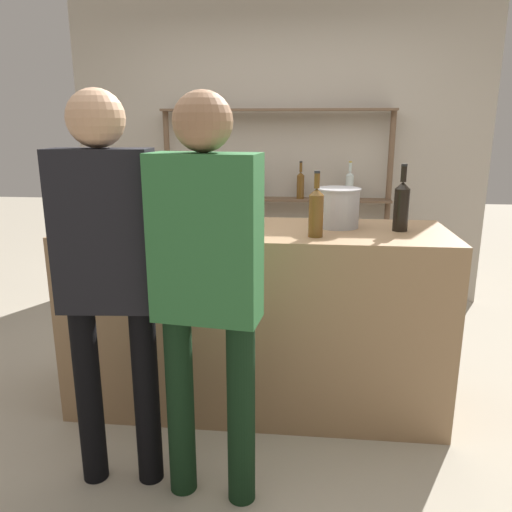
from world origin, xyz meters
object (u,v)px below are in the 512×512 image
at_px(cork_jar, 239,210).
at_px(counter_bottle_1, 401,205).
at_px(counter_bottle_3, 163,198).
at_px(ice_bucket, 338,208).
at_px(customer_center, 207,274).
at_px(counter_bottle_0, 237,204).
at_px(wine_glass, 97,208).
at_px(customer_left, 107,263).
at_px(counter_bottle_2, 316,211).

bearing_deg(cork_jar, counter_bottle_1, -7.97).
bearing_deg(counter_bottle_3, cork_jar, -11.96).
bearing_deg(counter_bottle_1, ice_bucket, 167.33).
relative_size(ice_bucket, cork_jar, 1.59).
xyz_separation_m(cork_jar, customer_center, (-0.00, -0.94, -0.10)).
height_order(counter_bottle_0, customer_center, customer_center).
bearing_deg(counter_bottle_0, wine_glass, -175.94).
xyz_separation_m(counter_bottle_3, wine_glass, (-0.27, -0.35, -0.01)).
bearing_deg(counter_bottle_0, counter_bottle_3, 149.00).
relative_size(counter_bottle_0, customer_left, 0.21).
relative_size(counter_bottle_0, counter_bottle_1, 1.04).
distance_m(counter_bottle_0, cork_jar, 0.20).
bearing_deg(customer_center, ice_bucket, -24.98).
bearing_deg(counter_bottle_2, customer_left, -146.71).
bearing_deg(customer_center, wine_glass, 53.84).
distance_m(counter_bottle_0, counter_bottle_2, 0.43).
relative_size(counter_bottle_3, wine_glass, 1.94).
relative_size(wine_glass, customer_center, 0.10).
bearing_deg(ice_bucket, counter_bottle_1, -12.67).
height_order(wine_glass, cork_jar, wine_glass).
xyz_separation_m(counter_bottle_0, customer_left, (-0.45, -0.69, -0.15)).
relative_size(counter_bottle_1, counter_bottle_3, 1.11).
relative_size(counter_bottle_2, counter_bottle_3, 1.04).
relative_size(counter_bottle_2, cork_jar, 2.16).
distance_m(counter_bottle_1, wine_glass, 1.63).
bearing_deg(cork_jar, ice_bucket, -5.16).
bearing_deg(counter_bottle_3, customer_center, -65.70).
bearing_deg(cork_jar, counter_bottle_0, -85.67).
height_order(ice_bucket, customer_left, customer_left).
bearing_deg(counter_bottle_1, counter_bottle_3, 170.62).
distance_m(counter_bottle_3, ice_bucket, 1.04).
distance_m(counter_bottle_2, wine_glass, 1.17).
distance_m(counter_bottle_2, customer_left, 1.04).
distance_m(counter_bottle_2, cork_jar, 0.54).
height_order(counter_bottle_0, counter_bottle_3, counter_bottle_0).
distance_m(counter_bottle_0, ice_bucket, 0.56).
relative_size(cork_jar, customer_center, 0.09).
distance_m(counter_bottle_3, wine_glass, 0.44).
relative_size(counter_bottle_0, customer_center, 0.21).
relative_size(ice_bucket, customer_left, 0.14).
xyz_separation_m(counter_bottle_1, counter_bottle_2, (-0.45, -0.19, -0.01)).
height_order(cork_jar, customer_center, customer_center).
relative_size(counter_bottle_3, customer_left, 0.18).
height_order(counter_bottle_3, customer_center, customer_center).
relative_size(counter_bottle_2, ice_bucket, 1.36).
distance_m(counter_bottle_3, customer_center, 1.15).
relative_size(counter_bottle_0, wine_glass, 2.24).
xyz_separation_m(counter_bottle_1, cork_jar, (-0.88, 0.12, -0.06)).
xyz_separation_m(wine_glass, customer_left, (0.31, -0.64, -0.13)).
height_order(counter_bottle_0, customer_left, customer_left).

